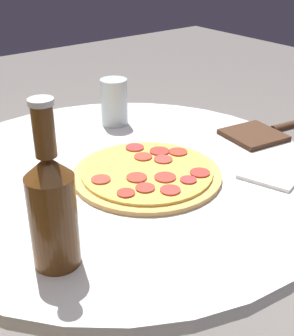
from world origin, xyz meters
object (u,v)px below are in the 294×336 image
pizza (147,173)px  pizza_paddle (263,133)px  drinking_glass (114,102)px  beer_bottle (52,206)px

pizza → pizza_paddle: 0.36m
pizza → drinking_glass: bearing=-21.6°
pizza_paddle → drinking_glass: (0.28, 0.25, 0.05)m
pizza → drinking_glass: drinking_glass is taller
beer_bottle → pizza_paddle: beer_bottle is taller
pizza → drinking_glass: 0.31m
pizza → beer_bottle: 0.32m
pizza → drinking_glass: (0.28, -0.11, 0.05)m
pizza → pizza_paddle: size_ratio=1.18×
pizza → beer_bottle: beer_bottle is taller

